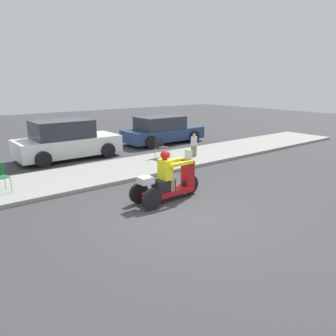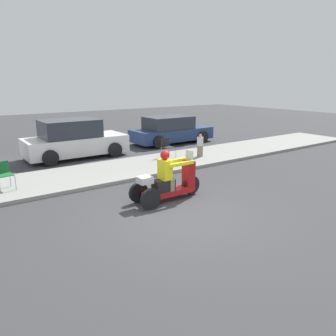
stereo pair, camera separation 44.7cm
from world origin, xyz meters
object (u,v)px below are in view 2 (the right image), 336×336
at_px(folding_chair_curbside, 167,146).
at_px(folding_chair_set_back, 3,173).
at_px(motorcycle_trike, 168,182).
at_px(parked_car_lot_far, 171,130).
at_px(spectator_mid_group, 200,146).
at_px(parked_car_lot_center, 74,140).

bearing_deg(folding_chair_curbside, folding_chair_set_back, -174.09).
bearing_deg(motorcycle_trike, parked_car_lot_far, 53.84).
height_order(motorcycle_trike, parked_car_lot_far, parked_car_lot_far).
bearing_deg(folding_chair_curbside, spectator_mid_group, -28.37).
height_order(motorcycle_trike, folding_chair_set_back, motorcycle_trike).
relative_size(folding_chair_curbside, parked_car_lot_far, 0.18).
height_order(folding_chair_set_back, parked_car_lot_far, parked_car_lot_far).
bearing_deg(folding_chair_set_back, parked_car_lot_center, 45.24).
xyz_separation_m(folding_chair_curbside, parked_car_lot_center, (-3.00, 2.76, 0.15)).
bearing_deg(folding_chair_set_back, folding_chair_curbside, 5.91).
xyz_separation_m(motorcycle_trike, folding_chair_set_back, (-3.63, 3.33, 0.11)).
height_order(folding_chair_set_back, folding_chair_curbside, same).
height_order(folding_chair_set_back, parked_car_lot_center, parked_car_lot_center).
xyz_separation_m(spectator_mid_group, folding_chair_set_back, (-7.65, 0.01, 0.04)).
distance_m(spectator_mid_group, folding_chair_set_back, 7.65).
relative_size(motorcycle_trike, parked_car_lot_far, 0.49).
bearing_deg(parked_car_lot_center, motorcycle_trike, -87.99).
relative_size(motorcycle_trike, parked_car_lot_center, 0.50).
bearing_deg(motorcycle_trike, parked_car_lot_center, 92.01).
relative_size(motorcycle_trike, folding_chair_set_back, 2.64).
distance_m(motorcycle_trike, parked_car_lot_far, 8.87).
bearing_deg(spectator_mid_group, folding_chair_curbside, 151.63).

